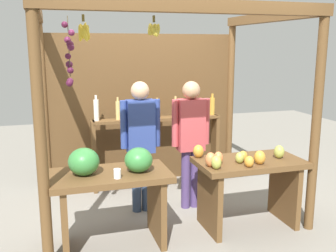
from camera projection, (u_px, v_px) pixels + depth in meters
name	position (u px, v px, depth m)	size (l,w,h in m)	color
ground_plane	(163.00, 206.00, 4.92)	(12.00, 12.00, 0.00)	gray
market_stall	(152.00, 91.00, 5.07)	(2.89, 2.18, 2.40)	brown
fruit_counter_left	(110.00, 184.00, 3.84)	(1.16, 0.64, 1.04)	brown
fruit_counter_right	(247.00, 177.00, 4.27)	(1.16, 0.64, 0.92)	brown
bottle_shelf_unit	(157.00, 132.00, 5.53)	(1.85, 0.22, 1.36)	brown
vendor_man	(141.00, 135.00, 4.61)	(0.48, 0.22, 1.59)	navy
vendor_woman	(191.00, 134.00, 4.72)	(0.48, 0.21, 1.58)	#4E3B6F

